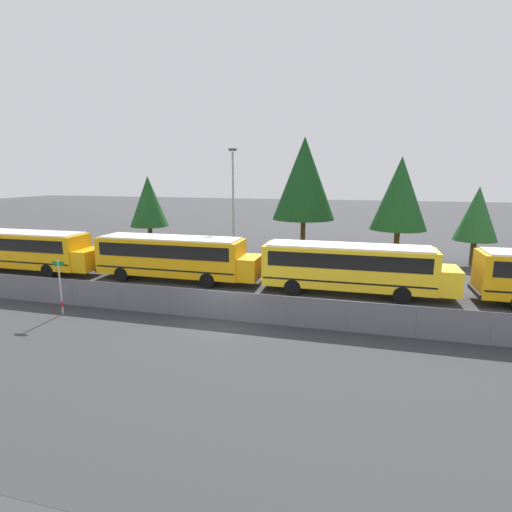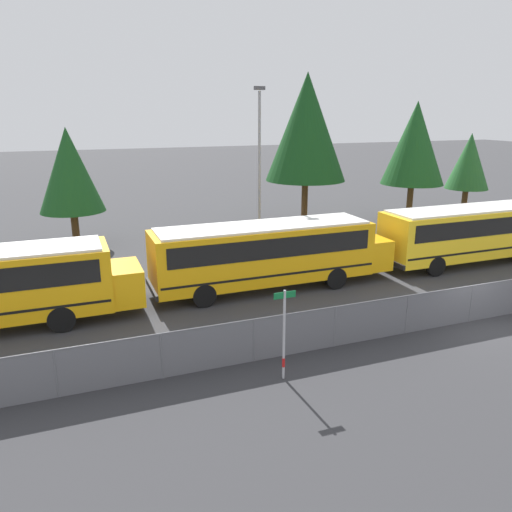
{
  "view_description": "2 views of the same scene",
  "coord_description": "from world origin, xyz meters",
  "px_view_note": "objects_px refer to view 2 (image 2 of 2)",
  "views": [
    {
      "loc": [
        6.41,
        -18.13,
        7.25
      ],
      "look_at": [
        -0.02,
        6.24,
        2.08
      ],
      "focal_mm": 28.0,
      "sensor_mm": 36.0,
      "label": 1
    },
    {
      "loc": [
        -14.29,
        -13.9,
        7.96
      ],
      "look_at": [
        -6.65,
        6.01,
        1.74
      ],
      "focal_mm": 35.0,
      "sensor_mm": 36.0,
      "label": 2
    }
  ],
  "objects_px": {
    "light_pole": "(259,164)",
    "tree_1": "(415,143)",
    "tree_3": "(469,162)",
    "school_bus_2": "(475,230)",
    "school_bus_1": "(269,250)",
    "street_sign": "(284,333)",
    "tree_2": "(307,127)",
    "tree_0": "(69,170)"
  },
  "relations": [
    {
      "from": "tree_0",
      "to": "tree_3",
      "type": "distance_m",
      "value": 29.26
    },
    {
      "from": "school_bus_1",
      "to": "tree_3",
      "type": "relative_size",
      "value": 1.81
    },
    {
      "from": "tree_1",
      "to": "tree_3",
      "type": "height_order",
      "value": "tree_1"
    },
    {
      "from": "school_bus_2",
      "to": "light_pole",
      "type": "height_order",
      "value": "light_pole"
    },
    {
      "from": "street_sign",
      "to": "light_pole",
      "type": "relative_size",
      "value": 0.31
    },
    {
      "from": "tree_3",
      "to": "school_bus_1",
      "type": "bearing_deg",
      "value": -153.68
    },
    {
      "from": "school_bus_1",
      "to": "tree_3",
      "type": "height_order",
      "value": "tree_3"
    },
    {
      "from": "school_bus_1",
      "to": "tree_2",
      "type": "xyz_separation_m",
      "value": [
        7.3,
        11.06,
        5.05
      ]
    },
    {
      "from": "light_pole",
      "to": "tree_2",
      "type": "distance_m",
      "value": 7.02
    },
    {
      "from": "school_bus_1",
      "to": "tree_0",
      "type": "height_order",
      "value": "tree_0"
    },
    {
      "from": "street_sign",
      "to": "tree_3",
      "type": "relative_size",
      "value": 0.46
    },
    {
      "from": "tree_3",
      "to": "tree_2",
      "type": "bearing_deg",
      "value": 177.59
    },
    {
      "from": "light_pole",
      "to": "tree_2",
      "type": "relative_size",
      "value": 0.88
    },
    {
      "from": "school_bus_2",
      "to": "tree_3",
      "type": "relative_size",
      "value": 1.81
    },
    {
      "from": "school_bus_1",
      "to": "tree_3",
      "type": "distance_m",
      "value": 23.75
    },
    {
      "from": "light_pole",
      "to": "tree_2",
      "type": "xyz_separation_m",
      "value": [
        5.15,
        4.39,
        1.85
      ]
    },
    {
      "from": "light_pole",
      "to": "tree_1",
      "type": "bearing_deg",
      "value": 12.81
    },
    {
      "from": "street_sign",
      "to": "tree_1",
      "type": "height_order",
      "value": "tree_1"
    },
    {
      "from": "street_sign",
      "to": "tree_0",
      "type": "distance_m",
      "value": 19.84
    },
    {
      "from": "school_bus_1",
      "to": "street_sign",
      "type": "distance_m",
      "value": 8.19
    },
    {
      "from": "tree_1",
      "to": "tree_3",
      "type": "bearing_deg",
      "value": 7.96
    },
    {
      "from": "school_bus_1",
      "to": "school_bus_2",
      "type": "relative_size",
      "value": 1.0
    },
    {
      "from": "tree_0",
      "to": "tree_1",
      "type": "height_order",
      "value": "tree_1"
    },
    {
      "from": "tree_3",
      "to": "school_bus_2",
      "type": "bearing_deg",
      "value": -131.13
    },
    {
      "from": "street_sign",
      "to": "tree_0",
      "type": "bearing_deg",
      "value": 105.97
    },
    {
      "from": "street_sign",
      "to": "light_pole",
      "type": "height_order",
      "value": "light_pole"
    },
    {
      "from": "street_sign",
      "to": "tree_3",
      "type": "distance_m",
      "value": 30.13
    },
    {
      "from": "school_bus_1",
      "to": "tree_0",
      "type": "bearing_deg",
      "value": 125.99
    },
    {
      "from": "tree_0",
      "to": "tree_3",
      "type": "relative_size",
      "value": 1.12
    },
    {
      "from": "school_bus_2",
      "to": "tree_1",
      "type": "xyz_separation_m",
      "value": [
        3.34,
        9.81,
        3.9
      ]
    },
    {
      "from": "street_sign",
      "to": "tree_1",
      "type": "xyz_separation_m",
      "value": [
        17.9,
        17.38,
        4.19
      ]
    },
    {
      "from": "tree_1",
      "to": "light_pole",
      "type": "bearing_deg",
      "value": -167.19
    },
    {
      "from": "light_pole",
      "to": "tree_2",
      "type": "bearing_deg",
      "value": 40.44
    },
    {
      "from": "tree_2",
      "to": "street_sign",
      "type": "bearing_deg",
      "value": -117.97
    },
    {
      "from": "school_bus_1",
      "to": "tree_1",
      "type": "bearing_deg",
      "value": 32.34
    },
    {
      "from": "street_sign",
      "to": "tree_1",
      "type": "relative_size",
      "value": 0.34
    },
    {
      "from": "school_bus_1",
      "to": "light_pole",
      "type": "bearing_deg",
      "value": 72.11
    },
    {
      "from": "school_bus_1",
      "to": "light_pole",
      "type": "height_order",
      "value": "light_pole"
    },
    {
      "from": "tree_2",
      "to": "tree_3",
      "type": "bearing_deg",
      "value": -2.41
    },
    {
      "from": "school_bus_1",
      "to": "tree_0",
      "type": "relative_size",
      "value": 1.62
    },
    {
      "from": "school_bus_2",
      "to": "street_sign",
      "type": "height_order",
      "value": "school_bus_2"
    },
    {
      "from": "light_pole",
      "to": "tree_1",
      "type": "height_order",
      "value": "light_pole"
    }
  ]
}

